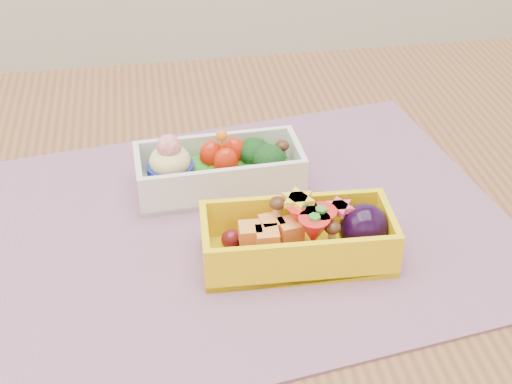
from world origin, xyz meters
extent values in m
cube|color=brown|center=(0.00, 0.00, 0.73)|extent=(1.20, 0.80, 0.04)
cylinder|color=brown|center=(0.54, 0.34, 0.35)|extent=(0.06, 0.06, 0.71)
cube|color=#9D6C86|center=(0.00, -0.01, 0.75)|extent=(0.57, 0.47, 0.00)
cube|color=white|center=(-0.02, 0.06, 0.78)|extent=(0.18, 0.08, 0.05)
ellipsoid|color=green|center=(-0.02, 0.06, 0.77)|extent=(0.17, 0.07, 0.02)
cylinder|color=navy|center=(-0.07, 0.06, 0.78)|extent=(0.05, 0.05, 0.03)
sphere|color=red|center=(-0.07, 0.06, 0.81)|extent=(0.03, 0.03, 0.03)
ellipsoid|color=red|center=(-0.03, 0.07, 0.79)|extent=(0.03, 0.02, 0.03)
ellipsoid|color=red|center=(-0.02, 0.05, 0.79)|extent=(0.03, 0.02, 0.03)
ellipsoid|color=red|center=(0.00, 0.07, 0.79)|extent=(0.03, 0.02, 0.03)
sphere|color=orange|center=(-0.02, 0.06, 0.82)|extent=(0.01, 0.01, 0.01)
ellipsoid|color=black|center=(0.02, 0.07, 0.79)|extent=(0.04, 0.04, 0.03)
ellipsoid|color=black|center=(0.03, 0.05, 0.79)|extent=(0.04, 0.04, 0.03)
ellipsoid|color=#3F2111|center=(0.05, 0.07, 0.79)|extent=(0.02, 0.02, 0.01)
cube|color=yellow|center=(0.04, -0.07, 0.78)|extent=(0.18, 0.09, 0.05)
ellipsoid|color=#591015|center=(0.00, -0.07, 0.77)|extent=(0.10, 0.05, 0.02)
cube|color=orange|center=(0.01, -0.07, 0.78)|extent=(0.05, 0.04, 0.02)
cone|color=red|center=(0.04, -0.06, 0.79)|extent=(0.03, 0.03, 0.03)
cone|color=red|center=(0.06, -0.07, 0.79)|extent=(0.03, 0.03, 0.03)
cone|color=red|center=(0.05, -0.08, 0.79)|extent=(0.03, 0.03, 0.03)
cylinder|color=yellow|center=(0.04, -0.05, 0.81)|extent=(0.03, 0.03, 0.01)
cylinder|color=#E53F5B|center=(0.08, -0.06, 0.80)|extent=(0.03, 0.03, 0.01)
ellipsoid|color=#3F2111|center=(0.02, -0.05, 0.79)|extent=(0.02, 0.02, 0.01)
ellipsoid|color=#3F2111|center=(0.06, -0.08, 0.79)|extent=(0.02, 0.02, 0.01)
ellipsoid|color=black|center=(0.10, -0.07, 0.78)|extent=(0.05, 0.05, 0.05)
camera|label=1|loc=(-0.09, -0.58, 1.20)|focal=49.94mm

